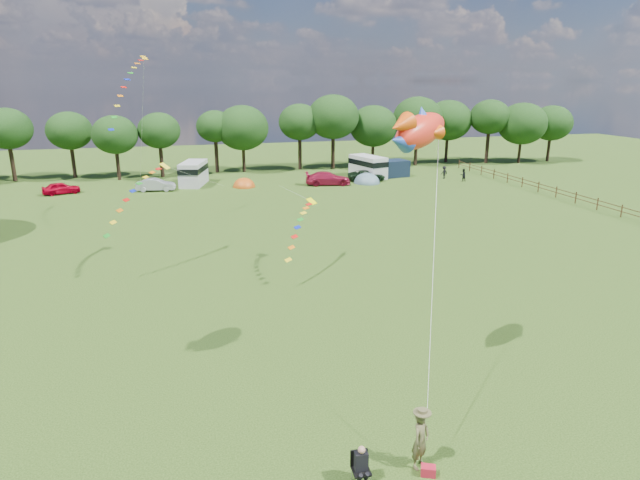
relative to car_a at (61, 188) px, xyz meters
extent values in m
plane|color=black|center=(19.71, -45.49, -0.67)|extent=(180.00, 180.00, 0.00)
cylinder|color=black|center=(-7.19, 10.21, 1.46)|extent=(0.49, 0.49, 4.25)
ellipsoid|color=#133310|center=(-7.19, 10.21, 5.78)|extent=(5.86, 5.86, 4.98)
cylinder|color=black|center=(-0.31, 10.83, 1.29)|extent=(0.47, 0.47, 3.90)
ellipsoid|color=#133310|center=(-0.31, 10.83, 5.33)|extent=(5.58, 5.58, 4.74)
cylinder|color=black|center=(5.36, 7.78, 1.11)|extent=(0.44, 0.44, 3.56)
ellipsoid|color=#133310|center=(5.36, 7.78, 4.98)|extent=(5.56, 5.56, 4.73)
cylinder|color=black|center=(10.62, 8.74, 1.31)|extent=(0.47, 0.47, 3.95)
ellipsoid|color=#133310|center=(10.62, 8.74, 5.29)|extent=(5.33, 5.33, 4.53)
cylinder|color=black|center=(17.80, 10.54, 1.50)|extent=(0.50, 0.50, 4.33)
ellipsoid|color=#133310|center=(17.80, 10.54, 5.52)|extent=(4.95, 4.95, 4.21)
cylinder|color=black|center=(21.42, 10.08, 0.99)|extent=(0.43, 0.43, 3.31)
ellipsoid|color=#133310|center=(21.42, 10.08, 5.28)|extent=(7.03, 7.03, 5.98)
cylinder|color=black|center=(29.37, 10.31, 1.52)|extent=(0.50, 0.50, 4.36)
ellipsoid|color=#133310|center=(29.37, 10.31, 5.89)|extent=(5.84, 5.84, 4.97)
cylinder|color=black|center=(33.96, 9.43, 1.61)|extent=(0.51, 0.51, 4.55)
ellipsoid|color=#133310|center=(33.96, 9.43, 6.57)|extent=(7.15, 7.15, 6.08)
cylinder|color=black|center=(40.20, 10.14, 0.94)|extent=(0.42, 0.42, 3.21)
ellipsoid|color=#133310|center=(40.20, 10.14, 5.13)|extent=(6.90, 6.90, 5.86)
cylinder|color=black|center=(46.70, 9.48, 1.42)|extent=(0.48, 0.48, 4.17)
ellipsoid|color=#133310|center=(46.70, 9.48, 6.19)|extent=(7.16, 7.16, 6.09)
cylinder|color=black|center=(52.68, 11.40, 1.17)|extent=(0.45, 0.45, 3.66)
ellipsoid|color=#133310|center=(52.68, 11.40, 5.64)|extent=(7.05, 7.05, 5.99)
cylinder|color=black|center=(58.13, 8.88, 1.66)|extent=(0.52, 0.52, 4.65)
ellipsoid|color=#133310|center=(58.13, 8.88, 6.21)|extent=(5.96, 5.96, 5.06)
cylinder|color=black|center=(62.87, 7.55, 0.93)|extent=(0.42, 0.42, 3.19)
ellipsoid|color=#133310|center=(62.87, 7.55, 5.23)|extent=(7.23, 7.23, 6.14)
cylinder|color=black|center=(68.27, 7.95, 1.10)|extent=(0.44, 0.44, 3.52)
ellipsoid|color=#133310|center=(68.27, 7.95, 5.19)|extent=(6.22, 6.22, 5.28)
cylinder|color=#472D19|center=(51.71, -24.49, -0.07)|extent=(0.12, 0.12, 1.20)
cylinder|color=#472D19|center=(51.71, -25.99, 0.28)|extent=(0.08, 3.00, 0.08)
cylinder|color=#472D19|center=(51.71, -25.99, -0.12)|extent=(0.08, 3.00, 0.08)
cylinder|color=#472D19|center=(51.71, -21.49, -0.07)|extent=(0.12, 0.12, 1.20)
cylinder|color=#472D19|center=(51.71, -22.99, 0.28)|extent=(0.08, 3.00, 0.08)
cylinder|color=#472D19|center=(51.71, -22.99, -0.12)|extent=(0.08, 3.00, 0.08)
cylinder|color=#472D19|center=(51.71, -18.49, -0.07)|extent=(0.12, 0.12, 1.20)
cylinder|color=#472D19|center=(51.71, -19.99, 0.28)|extent=(0.08, 3.00, 0.08)
cylinder|color=#472D19|center=(51.71, -19.99, -0.12)|extent=(0.08, 3.00, 0.08)
cylinder|color=#472D19|center=(51.71, -15.49, -0.07)|extent=(0.12, 0.12, 1.20)
cylinder|color=#472D19|center=(51.71, -16.99, 0.28)|extent=(0.08, 3.00, 0.08)
cylinder|color=#472D19|center=(51.71, -16.99, -0.12)|extent=(0.08, 3.00, 0.08)
cylinder|color=#472D19|center=(51.71, -12.49, -0.07)|extent=(0.12, 0.12, 1.20)
cylinder|color=#472D19|center=(51.71, -13.99, 0.28)|extent=(0.08, 3.00, 0.08)
cylinder|color=#472D19|center=(51.71, -13.99, -0.12)|extent=(0.08, 3.00, 0.08)
cylinder|color=#472D19|center=(51.71, -9.49, -0.07)|extent=(0.12, 0.12, 1.20)
cylinder|color=#472D19|center=(51.71, -10.99, 0.28)|extent=(0.08, 3.00, 0.08)
cylinder|color=#472D19|center=(51.71, -10.99, -0.12)|extent=(0.08, 3.00, 0.08)
cylinder|color=#472D19|center=(51.71, -6.49, -0.07)|extent=(0.12, 0.12, 1.20)
cylinder|color=#472D19|center=(51.71, -7.99, 0.28)|extent=(0.08, 3.00, 0.08)
cylinder|color=#472D19|center=(51.71, -7.99, -0.12)|extent=(0.08, 3.00, 0.08)
cylinder|color=#472D19|center=(51.71, -3.49, -0.07)|extent=(0.12, 0.12, 1.20)
cylinder|color=#472D19|center=(51.71, -4.99, 0.28)|extent=(0.08, 3.00, 0.08)
cylinder|color=#472D19|center=(51.71, -4.99, -0.12)|extent=(0.08, 3.00, 0.08)
cylinder|color=#472D19|center=(51.71, -0.49, -0.07)|extent=(0.12, 0.12, 1.20)
cylinder|color=#472D19|center=(51.71, -1.99, 0.28)|extent=(0.08, 3.00, 0.08)
cylinder|color=#472D19|center=(51.71, -1.99, -0.12)|extent=(0.08, 3.00, 0.08)
cylinder|color=#472D19|center=(51.71, 2.51, -0.07)|extent=(0.12, 0.12, 1.20)
cylinder|color=#472D19|center=(51.71, 1.01, 0.28)|extent=(0.08, 3.00, 0.08)
cylinder|color=#472D19|center=(51.71, 1.01, -0.12)|extent=(0.08, 3.00, 0.08)
cylinder|color=#472D19|center=(51.71, 5.51, -0.07)|extent=(0.12, 0.12, 1.20)
cylinder|color=#472D19|center=(51.71, 4.01, 0.28)|extent=(0.08, 3.00, 0.08)
cylinder|color=#472D19|center=(51.71, 4.01, -0.12)|extent=(0.08, 3.00, 0.08)
imported|color=#AB0018|center=(0.00, 0.00, 0.00)|extent=(4.28, 2.68, 1.33)
imported|color=#989C9F|center=(10.05, -0.84, 0.04)|extent=(4.16, 1.97, 1.41)
imported|color=maroon|center=(29.98, -2.26, 0.12)|extent=(5.52, 3.05, 1.57)
imported|color=black|center=(35.41, -0.79, -0.02)|extent=(5.04, 2.93, 1.29)
cube|color=#B2B2B4|center=(14.40, 1.92, 0.72)|extent=(3.73, 5.97, 2.77)
cube|color=black|center=(14.40, 1.92, 1.28)|extent=(3.80, 6.09, 0.66)
cylinder|color=black|center=(13.94, 0.24, -0.28)|extent=(0.83, 0.48, 0.78)
cylinder|color=black|center=(14.86, 3.61, -0.28)|extent=(0.83, 0.48, 0.78)
cube|color=silver|center=(36.38, 1.51, 0.72)|extent=(3.74, 5.96, 2.77)
cube|color=black|center=(36.38, 1.51, 1.28)|extent=(3.82, 6.08, 0.66)
cylinder|color=black|center=(36.85, -0.17, -0.28)|extent=(0.83, 0.48, 0.78)
cylinder|color=black|center=(35.92, 3.19, -0.28)|extent=(0.83, 0.48, 0.78)
ellipsoid|color=#BF4F11|center=(20.06, -0.91, -0.65)|extent=(2.55, 2.93, 2.09)
cylinder|color=#BF4F11|center=(20.06, -0.91, -0.63)|extent=(2.67, 2.67, 0.08)
ellipsoid|color=slate|center=(34.95, -2.24, -0.65)|extent=(3.09, 3.55, 2.41)
cylinder|color=slate|center=(34.95, -2.24, -0.63)|extent=(3.24, 3.24, 0.08)
cube|color=black|center=(39.88, 1.36, 0.40)|extent=(3.79, 3.26, 2.13)
imported|color=brown|center=(19.69, -50.24, 0.33)|extent=(0.87, 0.80, 1.99)
cylinder|color=#99999E|center=(17.36, -50.30, -0.42)|extent=(0.02, 0.02, 0.49)
cylinder|color=#99999E|center=(17.83, -50.30, -0.42)|extent=(0.02, 0.02, 0.49)
cube|color=black|center=(17.60, -50.54, -0.18)|extent=(0.58, 0.56, 0.05)
cube|color=black|center=(17.60, -50.28, 0.13)|extent=(0.55, 0.08, 0.58)
cube|color=black|center=(17.60, -50.49, 0.16)|extent=(0.41, 0.27, 0.62)
sphere|color=tan|center=(17.60, -50.52, 0.59)|extent=(0.23, 0.23, 0.23)
cube|color=#AB1729|center=(19.79, -50.70, -0.50)|extent=(0.55, 0.47, 0.33)
ellipsoid|color=red|center=(21.74, -44.66, 9.54)|extent=(3.23, 2.63, 1.79)
ellipsoid|color=#FCCC02|center=(21.74, -44.66, 9.40)|extent=(2.02, 1.63, 0.98)
cone|color=#E44C0A|center=(20.60, -45.39, 9.82)|extent=(1.35, 1.25, 0.94)
cone|color=#2448B1|center=(20.60, -45.39, 9.26)|extent=(1.35, 1.25, 0.94)
cone|color=#2448B1|center=(21.82, -44.61, 10.12)|extent=(0.98, 1.02, 0.80)
sphere|color=white|center=(22.47, -43.81, 9.71)|extent=(0.30, 0.30, 0.30)
sphere|color=black|center=(22.51, -43.73, 9.71)|extent=(0.15, 0.15, 0.15)
cube|color=gold|center=(10.62, -13.74, 13.23)|extent=(0.70, 0.70, 0.33)
cube|color=red|center=(10.35, -14.24, 13.01)|extent=(0.50, 0.47, 0.09)
cube|color=orange|center=(10.08, -14.73, 12.74)|extent=(0.49, 0.47, 0.10)
cube|color=yellow|center=(9.81, -15.23, 12.40)|extent=(0.49, 0.47, 0.11)
cube|color=#198C1E|center=(9.54, -15.72, 11.97)|extent=(0.49, 0.46, 0.12)
cube|color=#0C1EB2|center=(9.27, -16.22, 11.47)|extent=(0.49, 0.46, 0.13)
cube|color=red|center=(9.00, -16.71, 10.88)|extent=(0.48, 0.46, 0.13)
cube|color=orange|center=(8.73, -17.21, 10.22)|extent=(0.48, 0.45, 0.14)
cube|color=yellow|center=(8.46, -17.70, 9.47)|extent=(0.48, 0.45, 0.15)
cube|color=#198C1E|center=(8.19, -18.20, 8.65)|extent=(0.47, 0.45, 0.16)
cube|color=#0C1EB2|center=(7.92, -18.69, 7.74)|extent=(0.47, 0.44, 0.16)
cube|color=yellow|center=(11.88, -25.82, 5.81)|extent=(0.75, 0.80, 0.39)
cube|color=red|center=(11.47, -26.27, 5.71)|extent=(0.44, 0.63, 0.11)
cube|color=orange|center=(11.07, -26.72, 5.56)|extent=(0.44, 0.63, 0.12)
cube|color=yellow|center=(10.66, -27.17, 5.33)|extent=(0.44, 0.63, 0.13)
cube|color=#198C1E|center=(10.26, -27.62, 5.02)|extent=(0.43, 0.63, 0.14)
cube|color=#0C1EB2|center=(9.85, -28.07, 4.63)|extent=(0.43, 0.62, 0.15)
cube|color=red|center=(9.45, -28.52, 4.17)|extent=(0.42, 0.62, 0.16)
cube|color=orange|center=(9.04, -28.97, 3.62)|extent=(0.42, 0.62, 0.17)
cube|color=yellow|center=(8.64, -29.42, 2.99)|extent=(0.41, 0.62, 0.18)
cube|color=#198C1E|center=(8.23, -29.87, 2.28)|extent=(0.41, 0.61, 0.19)
cube|color=#FFFE02|center=(21.29, -29.26, 3.57)|extent=(0.81, 0.80, 0.38)
cube|color=red|center=(20.97, -29.80, 3.50)|extent=(0.56, 0.55, 0.11)
cube|color=orange|center=(20.66, -30.34, 3.39)|extent=(0.56, 0.55, 0.12)
cube|color=yellow|center=(20.34, -30.88, 3.20)|extent=(0.56, 0.55, 0.13)
cube|color=#198C1E|center=(20.03, -31.42, 2.92)|extent=(0.55, 0.55, 0.14)
cube|color=#0C1EB2|center=(19.71, -31.96, 2.57)|extent=(0.55, 0.54, 0.15)
cube|color=red|center=(19.40, -32.50, 2.14)|extent=(0.55, 0.54, 0.15)
cube|color=orange|center=(19.08, -33.04, 1.63)|extent=(0.54, 0.53, 0.16)
cube|color=yellow|center=(18.77, -33.58, 1.04)|extent=(0.54, 0.53, 0.17)
imported|color=black|center=(46.90, -4.22, 0.12)|extent=(0.81, 0.56, 1.57)
imported|color=black|center=(45.53, -1.84, 0.13)|extent=(1.12, 0.74, 1.59)
camera|label=1|loc=(12.87, -63.48, 11.35)|focal=30.00mm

